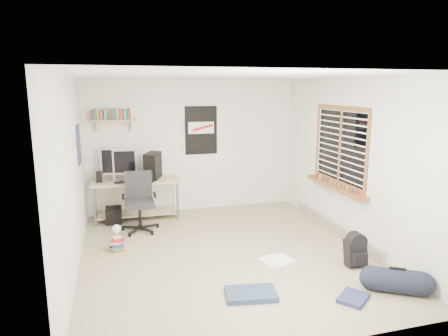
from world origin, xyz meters
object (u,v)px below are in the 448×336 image
object	(u,v)px
backpack	(355,252)
duffel_bag	(397,281)
office_chair	(139,202)
book_stack	(116,241)
desk	(136,198)

from	to	relation	value
backpack	duffel_bag	xyz separation A→B (m)	(0.06, -0.74, -0.06)
office_chair	backpack	distance (m)	3.44
duffel_bag	book_stack	bearing A→B (deg)	177.23
desk	backpack	xyz separation A→B (m)	(2.69, -2.86, -0.16)
desk	duffel_bag	bearing A→B (deg)	-60.73
desk	office_chair	distance (m)	0.73
office_chair	book_stack	xyz separation A→B (m)	(-0.40, -0.77, -0.34)
book_stack	backpack	bearing A→B (deg)	-24.14
desk	book_stack	world-z (taller)	desk
desk	backpack	distance (m)	3.93
office_chair	duffel_bag	bearing A→B (deg)	-44.08
backpack	book_stack	world-z (taller)	backpack
desk	backpack	size ratio (longest dim) A/B	4.36
office_chair	duffel_bag	size ratio (longest dim) A/B	1.77
backpack	duffel_bag	bearing A→B (deg)	-83.46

